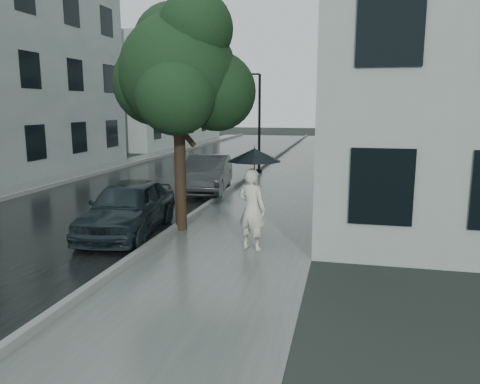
% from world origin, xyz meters
% --- Properties ---
extents(ground, '(120.00, 120.00, 0.00)m').
position_xyz_m(ground, '(0.00, 0.00, 0.00)').
color(ground, black).
rests_on(ground, ground).
extents(sidewalk, '(3.50, 60.00, 0.01)m').
position_xyz_m(sidewalk, '(0.25, 12.00, 0.00)').
color(sidewalk, slate).
rests_on(sidewalk, ground).
extents(kerb_near, '(0.15, 60.00, 0.15)m').
position_xyz_m(kerb_near, '(-1.57, 12.00, 0.07)').
color(kerb_near, slate).
rests_on(kerb_near, ground).
extents(asphalt_road, '(6.85, 60.00, 0.00)m').
position_xyz_m(asphalt_road, '(-5.08, 12.00, 0.00)').
color(asphalt_road, black).
rests_on(asphalt_road, ground).
extents(kerb_far, '(0.15, 60.00, 0.15)m').
position_xyz_m(kerb_far, '(-8.57, 12.00, 0.07)').
color(kerb_far, slate).
rests_on(kerb_far, ground).
extents(sidewalk_far, '(1.70, 60.00, 0.01)m').
position_xyz_m(sidewalk_far, '(-9.50, 12.00, 0.00)').
color(sidewalk_far, '#4C5451').
rests_on(sidewalk_far, ground).
extents(building_near, '(7.02, 36.00, 9.00)m').
position_xyz_m(building_near, '(5.47, 19.50, 4.50)').
color(building_near, '#929F98').
rests_on(building_near, ground).
extents(building_far_b, '(7.02, 18.00, 8.00)m').
position_xyz_m(building_far_b, '(-13.77, 30.00, 4.00)').
color(building_far_b, '#929F98').
rests_on(building_far_b, ground).
extents(pedestrian, '(0.77, 0.64, 1.81)m').
position_xyz_m(pedestrian, '(0.64, 2.00, 0.91)').
color(pedestrian, beige).
rests_on(pedestrian, sidewalk).
extents(umbrella, '(1.34, 1.34, 1.36)m').
position_xyz_m(umbrella, '(0.69, 2.03, 2.10)').
color(umbrella, black).
rests_on(umbrella, ground).
extents(street_tree, '(3.70, 3.36, 5.78)m').
position_xyz_m(street_tree, '(-1.45, 3.33, 3.97)').
color(street_tree, '#332619').
rests_on(street_tree, ground).
extents(lamp_post, '(0.83, 0.43, 4.67)m').
position_xyz_m(lamp_post, '(-1.56, 13.73, 2.69)').
color(lamp_post, black).
rests_on(lamp_post, ground).
extents(car_near, '(1.99, 4.09, 1.35)m').
position_xyz_m(car_near, '(-2.59, 2.57, 0.68)').
color(car_near, black).
rests_on(car_near, ground).
extents(car_far, '(1.96, 4.22, 1.34)m').
position_xyz_m(car_far, '(-2.35, 8.53, 0.68)').
color(car_far, '#272B2D').
rests_on(car_far, ground).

